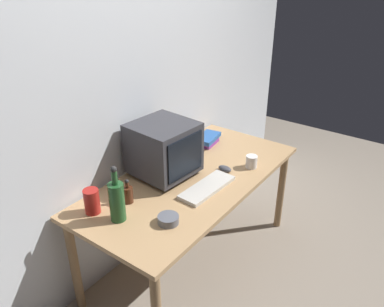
# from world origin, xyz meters

# --- Properties ---
(ground_plane) EXTENTS (6.00, 6.00, 0.00)m
(ground_plane) POSITION_xyz_m (0.00, 0.00, 0.00)
(ground_plane) COLOR gray
(back_wall) EXTENTS (4.00, 0.08, 2.50)m
(back_wall) POSITION_xyz_m (0.00, 0.45, 1.25)
(back_wall) COLOR silver
(back_wall) RESTS_ON ground
(desk) EXTENTS (1.67, 0.79, 0.73)m
(desk) POSITION_xyz_m (0.00, 0.00, 0.65)
(desk) COLOR tan
(desk) RESTS_ON ground
(crt_monitor) EXTENTS (0.41, 0.41, 0.37)m
(crt_monitor) POSITION_xyz_m (-0.08, 0.18, 0.92)
(crt_monitor) COLOR #333338
(crt_monitor) RESTS_ON desk
(keyboard) EXTENTS (0.43, 0.17, 0.02)m
(keyboard) POSITION_xyz_m (-0.06, -0.16, 0.74)
(keyboard) COLOR beige
(keyboard) RESTS_ON desk
(computer_mouse) EXTENTS (0.07, 0.10, 0.04)m
(computer_mouse) POSITION_xyz_m (0.20, -0.13, 0.75)
(computer_mouse) COLOR #3F3F47
(computer_mouse) RESTS_ON desk
(bottle_tall) EXTENTS (0.09, 0.09, 0.34)m
(bottle_tall) POSITION_xyz_m (-0.62, 0.06, 0.86)
(bottle_tall) COLOR #1E4C23
(bottle_tall) RESTS_ON desk
(bottle_short) EXTENTS (0.06, 0.06, 0.16)m
(bottle_short) POSITION_xyz_m (-0.46, 0.14, 0.79)
(bottle_short) COLOR #472314
(bottle_short) RESTS_ON desk
(book_stack) EXTENTS (0.25, 0.16, 0.07)m
(book_stack) POSITION_xyz_m (0.49, 0.21, 0.77)
(book_stack) COLOR #843893
(book_stack) RESTS_ON desk
(mug) EXTENTS (0.12, 0.08, 0.09)m
(mug) POSITION_xyz_m (0.36, -0.25, 0.77)
(mug) COLOR white
(mug) RESTS_ON desk
(cd_spindle) EXTENTS (0.12, 0.12, 0.04)m
(cd_spindle) POSITION_xyz_m (-0.48, -0.18, 0.75)
(cd_spindle) COLOR #595B66
(cd_spindle) RESTS_ON desk
(metal_canister) EXTENTS (0.09, 0.09, 0.15)m
(metal_canister) POSITION_xyz_m (-0.66, 0.23, 0.80)
(metal_canister) COLOR #A51E19
(metal_canister) RESTS_ON desk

